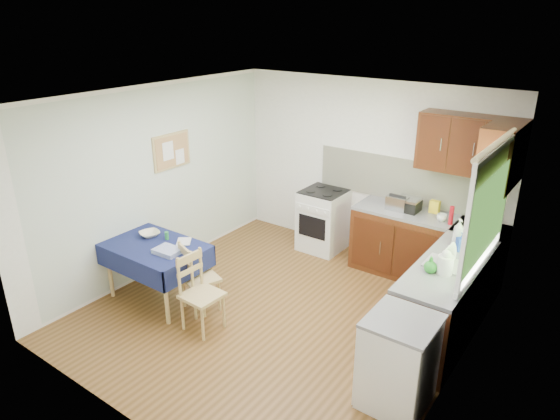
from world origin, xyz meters
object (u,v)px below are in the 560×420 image
Objects in this scene: kettle at (445,263)px; sandwich_press at (408,204)px; dining_table at (155,253)px; chair_near at (199,290)px; chair_far at (197,276)px; dish_rack at (448,264)px; toaster at (397,203)px.

sandwich_press is at bearing 124.41° from kettle.
kettle is at bearing 39.47° from dining_table.
chair_near is at bearing -153.21° from kettle.
sandwich_press reaches higher than chair_far.
dish_rack is at bearing -48.66° from sandwich_press.
chair_near is at bearing 159.02° from chair_far.
dining_table is 3.31m from kettle.
chair_far is 2.76m from kettle.
kettle is (1.08, -1.34, 0.02)m from toaster.
dining_table is 2.74× the size of dish_rack.
chair_far reaches higher than dining_table.
chair_near is 2.65m from dish_rack.
chair_near reaches higher than chair_far.
sandwich_press is at bearing -104.03° from chair_far.
kettle reaches higher than toaster.
sandwich_press reaches higher than chair_near.
sandwich_press is at bearing -24.86° from chair_near.
dish_rack reaches higher than dining_table.
dish_rack is (2.25, 1.33, 0.45)m from chair_near.
dining_table is at bearing -169.88° from dish_rack.
dining_table is 4.68× the size of kettle.
chair_far is 2.85m from sandwich_press.
toaster is 0.14m from sandwich_press.
dish_rack is (3.10, 1.19, 0.30)m from dining_table.
sandwich_press is at bearing 116.54° from dish_rack.
dish_rack is at bearing -56.88° from chair_near.
toaster is at bearing -102.51° from chair_far.
chair_near is 2.80m from toaster.
toaster is (1.19, 2.48, 0.52)m from chair_near.
kettle is (0.03, -0.18, 0.09)m from dish_rack.
toaster is 1.72m from kettle.
toaster is 1.04× the size of kettle.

